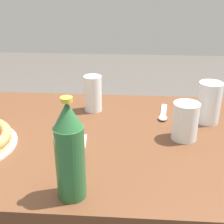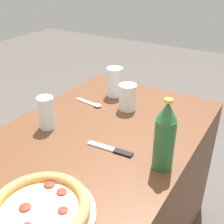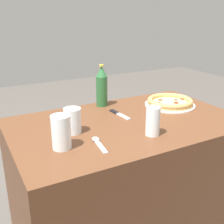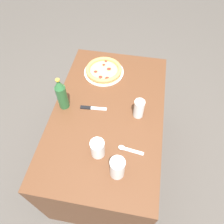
# 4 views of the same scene
# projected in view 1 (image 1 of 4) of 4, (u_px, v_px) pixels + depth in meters

# --- Properties ---
(table) EXTENTS (1.22, 0.75, 0.72)m
(table) POSITION_uv_depth(u_px,v_px,m) (92.00, 218.00, 1.18)
(table) COLOR #56331E
(table) RESTS_ON ground_plane
(glass_orange_juice) EXTENTS (0.08, 0.08, 0.15)m
(glass_orange_juice) POSITION_uv_depth(u_px,v_px,m) (209.00, 104.00, 1.10)
(glass_orange_juice) COLOR white
(glass_orange_juice) RESTS_ON table
(glass_mango_juice) EXTENTS (0.07, 0.07, 0.14)m
(glass_mango_juice) POSITION_uv_depth(u_px,v_px,m) (93.00, 95.00, 1.19)
(glass_mango_juice) COLOR white
(glass_mango_juice) RESTS_ON table
(glass_cola) EXTENTS (0.08, 0.08, 0.12)m
(glass_cola) POSITION_uv_depth(u_px,v_px,m) (185.00, 123.00, 0.99)
(glass_cola) COLOR white
(glass_cola) RESTS_ON table
(beer_bottle) EXTENTS (0.07, 0.07, 0.25)m
(beer_bottle) POSITION_uv_depth(u_px,v_px,m) (69.00, 152.00, 0.71)
(beer_bottle) COLOR #286033
(beer_bottle) RESTS_ON table
(knife) EXTENTS (0.04, 0.18, 0.01)m
(knife) POSITION_uv_depth(u_px,v_px,m) (81.00, 152.00, 0.93)
(knife) COLOR black
(knife) RESTS_ON table
(spoon) EXTENTS (0.05, 0.16, 0.01)m
(spoon) POSITION_uv_depth(u_px,v_px,m) (163.00, 115.00, 1.16)
(spoon) COLOR silver
(spoon) RESTS_ON table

